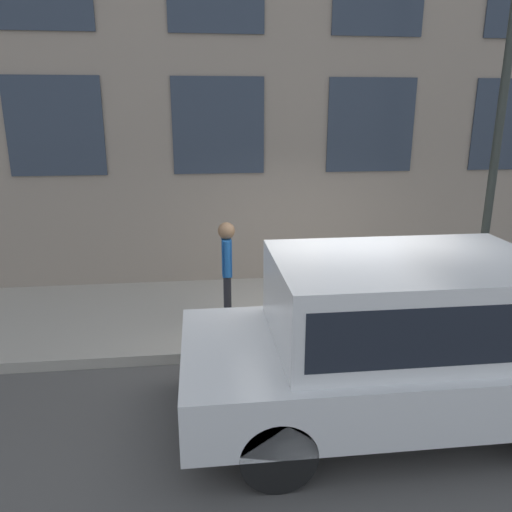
{
  "coord_description": "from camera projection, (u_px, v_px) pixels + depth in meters",
  "views": [
    {
      "loc": [
        -5.89,
        1.72,
        3.17
      ],
      "look_at": [
        0.7,
        0.95,
        1.23
      ],
      "focal_mm": 35.0,
      "sensor_mm": 36.0,
      "label": 1
    }
  ],
  "objects": [
    {
      "name": "fire_hydrant",
      "position": [
        286.0,
        310.0,
        6.93
      ],
      "size": [
        0.32,
        0.43,
        0.7
      ],
      "color": "gold",
      "rests_on": "sidewalk"
    },
    {
      "name": "ground_plane",
      "position": [
        332.0,
        356.0,
        6.7
      ],
      "size": [
        80.0,
        80.0,
        0.0
      ],
      "primitive_type": "plane",
      "color": "#514F4C"
    },
    {
      "name": "sidewalk",
      "position": [
        309.0,
        310.0,
        8.06
      ],
      "size": [
        2.9,
        60.0,
        0.15
      ],
      "color": "#A8A093",
      "rests_on": "ground_plane"
    },
    {
      "name": "parked_truck_white_near",
      "position": [
        399.0,
        330.0,
        5.11
      ],
      "size": [
        2.02,
        4.33,
        1.77
      ],
      "color": "black",
      "rests_on": "ground_plane"
    },
    {
      "name": "street_lamp",
      "position": [
        509.0,
        53.0,
        6.73
      ],
      "size": [
        0.36,
        0.36,
        6.13
      ],
      "color": "#2D332D",
      "rests_on": "sidewalk"
    },
    {
      "name": "person",
      "position": [
        227.0,
        263.0,
        7.15
      ],
      "size": [
        0.37,
        0.24,
        1.51
      ],
      "rotation": [
        0.0,
        0.0,
        -2.75
      ],
      "color": "#232328",
      "rests_on": "sidewalk"
    }
  ]
}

